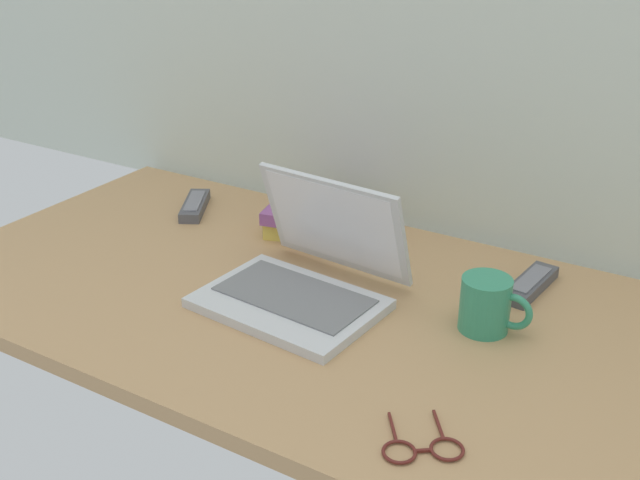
{
  "coord_description": "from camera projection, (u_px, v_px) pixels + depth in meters",
  "views": [
    {
      "loc": [
        0.58,
        -1.02,
        0.71
      ],
      "look_at": [
        -0.03,
        0.0,
        0.15
      ],
      "focal_mm": 42.66,
      "sensor_mm": 36.0,
      "label": 1
    }
  ],
  "objects": [
    {
      "name": "book_stack",
      "position": [
        317.0,
        219.0,
        1.62
      ],
      "size": [
        0.23,
        0.19,
        0.06
      ],
      "color": "#D8BF4C",
      "rests_on": "desk"
    },
    {
      "name": "remote_control_far",
      "position": [
        530.0,
        284.0,
        1.4
      ],
      "size": [
        0.06,
        0.16,
        0.02
      ],
      "color": "#4C4C51",
      "rests_on": "desk"
    },
    {
      "name": "laptop",
      "position": [
        305.0,
        275.0,
        1.36
      ],
      "size": [
        0.33,
        0.31,
        0.21
      ],
      "color": "silver",
      "rests_on": "desk"
    },
    {
      "name": "eyeglasses",
      "position": [
        423.0,
        448.0,
        1.0
      ],
      "size": [
        0.13,
        0.14,
        0.01
      ],
      "color": "#591E19",
      "rests_on": "desk"
    },
    {
      "name": "remote_control_near",
      "position": [
        195.0,
        205.0,
        1.75
      ],
      "size": [
        0.12,
        0.16,
        0.02
      ],
      "color": "#4C4C51",
      "rests_on": "desk"
    },
    {
      "name": "coffee_mug",
      "position": [
        487.0,
        304.0,
        1.26
      ],
      "size": [
        0.12,
        0.08,
        0.09
      ],
      "color": "#338C66",
      "rests_on": "desk"
    },
    {
      "name": "desk",
      "position": [
        336.0,
        312.0,
        1.36
      ],
      "size": [
        1.6,
        0.76,
        0.03
      ],
      "color": "tan",
      "rests_on": "ground"
    }
  ]
}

